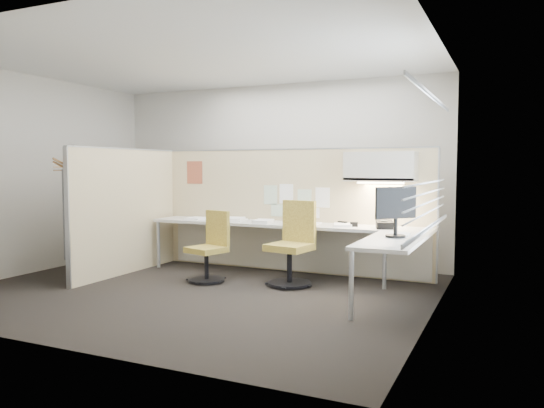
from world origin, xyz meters
The scene contains 28 objects.
floor centered at (0.00, 0.00, -0.01)m, with size 5.50×4.50×0.01m, color black.
ceiling centered at (0.00, 0.00, 2.80)m, with size 5.50×4.50×0.01m, color white.
wall_back centered at (0.00, 2.25, 1.40)m, with size 5.50×0.02×2.80m, color beige.
wall_front centered at (0.00, -2.25, 1.40)m, with size 5.50×0.02×2.80m, color beige.
wall_left centered at (-2.75, 0.00, 1.40)m, with size 0.02×4.50×2.80m, color beige.
wall_right centered at (2.75, 0.00, 1.40)m, with size 0.02×4.50×2.80m, color beige.
window_pane centered at (2.73, 0.00, 1.55)m, with size 0.01×2.80×1.30m, color #A3B2BD.
partition_back centered at (0.55, 1.60, 0.88)m, with size 4.10×0.06×1.75m, color beige.
partition_left centered at (-1.50, 0.50, 0.88)m, with size 0.06×2.20×1.75m, color beige.
desk centered at (0.93, 1.13, 0.60)m, with size 4.00×2.07×0.73m.
overhead_bin centered at (1.90, 1.39, 1.51)m, with size 0.90×0.36×0.38m, color beige.
task_light_strip centered at (1.90, 1.39, 1.30)m, with size 0.60×0.06×0.02m, color #FFEABF.
pinned_papers centered at (0.63, 1.57, 1.03)m, with size 1.01×0.00×0.47m.
poster centered at (-1.05, 1.57, 1.42)m, with size 0.28×0.00×0.35m, color #EE4E1E.
chair_left centered at (-0.14, 0.52, 0.43)m, with size 0.53×0.55×0.91m.
chair_right centered at (0.93, 0.77, 0.49)m, with size 0.57×0.59×1.06m.
monitor centered at (2.30, 0.41, 1.05)m, with size 0.37×0.41×0.55m.
phone centered at (2.00, 1.17, 0.78)m, with size 0.26×0.25×0.12m.
stapler centered at (1.39, 1.39, 0.76)m, with size 0.14×0.04×0.05m, color black.
tape_dispenser centered at (1.59, 1.25, 0.76)m, with size 0.10×0.06×0.06m, color black.
coat_hook centered at (-1.58, -0.50, 1.41)m, with size 0.18×0.48×1.43m.
paper_stack_0 centered at (-0.80, 1.22, 0.74)m, with size 0.23×0.30×0.03m, color white.
paper_stack_1 centered at (-0.19, 1.34, 0.74)m, with size 0.23×0.30×0.02m, color white.
paper_stack_2 centered at (0.33, 1.14, 0.75)m, with size 0.23×0.30×0.05m, color white.
paper_stack_3 centered at (0.96, 1.30, 0.74)m, with size 0.23×0.30×0.02m, color white.
paper_stack_4 centered at (1.44, 1.26, 0.75)m, with size 0.23×0.30×0.03m, color white.
paper_stack_5 centered at (2.29, 0.64, 0.74)m, with size 0.23×0.30×0.02m, color white.
paper_stack_6 centered at (-0.15, 1.23, 0.76)m, with size 0.23×0.30×0.05m, color white.
Camera 1 is at (3.47, -5.43, 1.51)m, focal length 35.00 mm.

